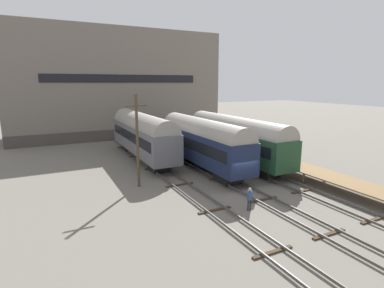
# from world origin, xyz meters

# --- Properties ---
(ground_plane) EXTENTS (200.00, 200.00, 0.00)m
(ground_plane) POSITION_xyz_m (0.00, 0.00, 0.00)
(ground_plane) COLOR #6B665B
(track_left) EXTENTS (2.60, 60.00, 0.26)m
(track_left) POSITION_xyz_m (-4.32, 0.00, 0.14)
(track_left) COLOR #4C4742
(track_left) RESTS_ON ground
(track_middle) EXTENTS (2.60, 60.00, 0.26)m
(track_middle) POSITION_xyz_m (0.00, 0.00, 0.14)
(track_middle) COLOR #4C4742
(track_middle) RESTS_ON ground
(track_right) EXTENTS (2.60, 60.00, 0.26)m
(track_right) POSITION_xyz_m (4.32, 0.00, 0.14)
(track_right) COLOR #4C4742
(track_right) RESTS_ON ground
(train_car_grey) EXTENTS (3.06, 16.46, 5.42)m
(train_car_grey) POSITION_xyz_m (-4.32, 13.62, 3.08)
(train_car_grey) COLOR black
(train_car_grey) RESTS_ON ground
(train_car_green) EXTENTS (2.97, 16.49, 5.24)m
(train_car_green) POSITION_xyz_m (4.32, 7.13, 2.98)
(train_car_green) COLOR black
(train_car_green) RESTS_ON ground
(train_car_navy) EXTENTS (2.97, 15.04, 5.29)m
(train_car_navy) POSITION_xyz_m (0.00, 6.81, 3.01)
(train_car_navy) COLOR black
(train_car_navy) RESTS_ON ground
(station_platform) EXTENTS (2.86, 15.88, 1.04)m
(station_platform) POSITION_xyz_m (7.07, -1.56, 0.97)
(station_platform) COLOR brown
(station_platform) RESTS_ON ground
(bench) EXTENTS (1.40, 0.40, 0.91)m
(bench) POSITION_xyz_m (7.17, 1.68, 1.53)
(bench) COLOR brown
(bench) RESTS_ON station_platform
(person_worker) EXTENTS (0.32, 0.32, 1.69)m
(person_worker) POSITION_xyz_m (-2.09, -4.04, 1.02)
(person_worker) COLOR #282833
(person_worker) RESTS_ON ground
(utility_pole) EXTENTS (1.80, 0.24, 7.96)m
(utility_pole) POSITION_xyz_m (-7.58, 4.41, 4.14)
(utility_pole) COLOR #473828
(utility_pole) RESTS_ON ground
(warehouse_building) EXTENTS (33.86, 10.42, 17.31)m
(warehouse_building) POSITION_xyz_m (-2.80, 32.05, 8.66)
(warehouse_building) COLOR #46403A
(warehouse_building) RESTS_ON ground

